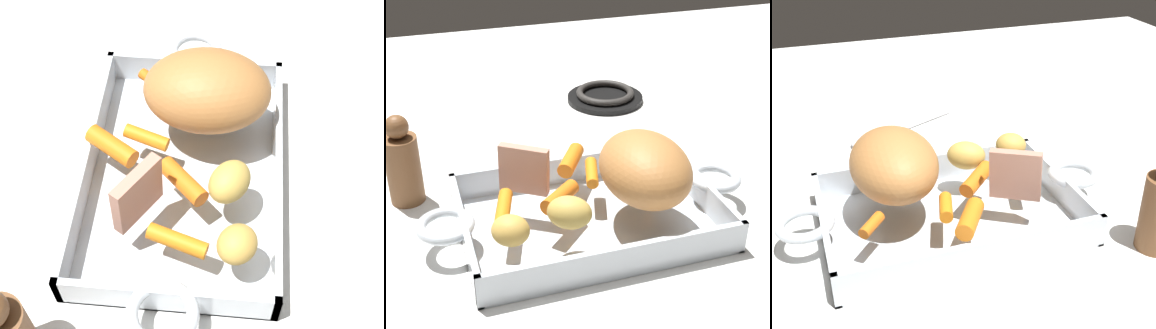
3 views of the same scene
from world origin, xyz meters
TOP-DOWN VIEW (x-y plane):
  - ground_plane at (0.00, 0.00)m, footprint 1.99×1.99m
  - roasting_dish at (0.00, 0.00)m, footprint 0.47×0.25m
  - pork_roast at (-0.07, 0.02)m, footprint 0.12×0.16m
  - roast_slice_thin at (0.08, -0.04)m, footprint 0.07×0.05m
  - baby_carrot_long at (-0.02, -0.05)m, footprint 0.03×0.06m
  - baby_carrot_center_left at (-0.12, -0.05)m, footprint 0.04×0.04m
  - baby_carrot_short at (0.00, -0.09)m, footprint 0.06×0.07m
  - baby_carrot_center_right at (0.04, 0.01)m, footprint 0.07×0.06m
  - baby_carrot_northwest at (0.12, 0.01)m, footprint 0.04×0.07m
  - potato_golden_large at (0.05, 0.06)m, footprint 0.07×0.07m
  - potato_near_roast at (0.13, 0.07)m, footprint 0.06×0.06m
  - stove_burner_rear at (-0.17, -0.41)m, footprint 0.16×0.16m
  - pepper_mill at (0.24, -0.15)m, footprint 0.05×0.05m

SIDE VIEW (x-z plane):
  - ground_plane at x=0.00m, z-range 0.00..0.00m
  - stove_burner_rear at x=-0.17m, z-range 0.00..0.02m
  - roasting_dish at x=0.00m, z-range -0.01..0.04m
  - baby_carrot_center_left at x=-0.12m, z-range 0.05..0.06m
  - baby_carrot_long at x=-0.02m, z-range 0.05..0.07m
  - baby_carrot_northwest at x=0.12m, z-range 0.05..0.07m
  - baby_carrot_center_right at x=0.04m, z-range 0.05..0.07m
  - baby_carrot_short at x=0.00m, z-range 0.05..0.07m
  - pepper_mill at x=0.24m, z-range -0.01..0.13m
  - potato_near_roast at x=0.13m, z-range 0.05..0.09m
  - potato_golden_large at x=0.05m, z-range 0.05..0.09m
  - roast_slice_thin at x=0.08m, z-range 0.05..0.12m
  - pork_roast at x=-0.07m, z-range 0.05..0.14m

